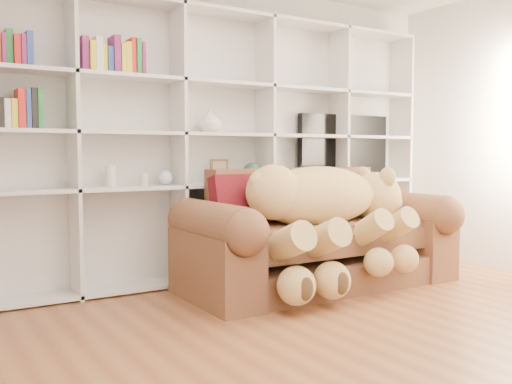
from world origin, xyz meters
TOP-DOWN VIEW (x-y plane):
  - floor at (0.00, 0.00)m, footprint 5.00×5.00m
  - wall_back at (0.00, 2.50)m, footprint 5.00×0.02m
  - bookshelf at (-0.24, 2.36)m, footprint 4.43×0.35m
  - sofa at (0.55, 1.64)m, footprint 2.38×1.03m
  - teddy_bear at (0.48, 1.44)m, footprint 1.69×0.95m
  - throw_pillow at (-0.13, 1.81)m, footprint 0.45×0.26m
  - tv at (1.44, 2.35)m, footprint 1.12×0.18m
  - picture_frame at (-0.05, 2.30)m, footprint 0.17×0.05m
  - green_vase at (0.31, 2.30)m, footprint 0.18×0.18m
  - figurine_tall at (-1.03, 2.30)m, footprint 0.11×0.11m
  - figurine_short at (-0.75, 2.30)m, footprint 0.07×0.07m
  - snow_globe at (-0.56, 2.30)m, footprint 0.12×0.12m
  - shelf_vase at (-0.14, 2.30)m, footprint 0.24×0.24m

SIDE VIEW (x-z plane):
  - floor at x=0.00m, z-range 0.00..0.00m
  - sofa at x=0.55m, z-range -0.12..0.88m
  - teddy_bear at x=0.48m, z-range 0.19..1.18m
  - throw_pillow at x=-0.13m, z-range 0.50..0.97m
  - figurine_short at x=-0.75m, z-range 0.86..0.97m
  - snow_globe at x=-0.56m, z-range 0.87..0.99m
  - figurine_tall at x=-1.03m, z-range 0.86..1.03m
  - green_vase at x=0.31m, z-range 0.86..1.05m
  - picture_frame at x=-0.05m, z-range 0.88..1.08m
  - tv at x=1.44m, z-range 0.86..1.52m
  - bookshelf at x=-0.24m, z-range 0.11..2.51m
  - wall_back at x=0.00m, z-range 0.00..2.70m
  - shelf_vase at x=-0.14m, z-range 1.31..1.52m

